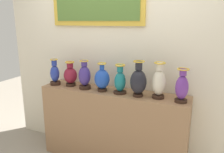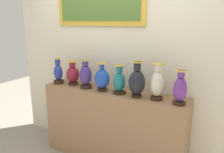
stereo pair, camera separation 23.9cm
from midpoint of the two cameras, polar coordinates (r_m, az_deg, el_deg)
The scene contains 10 objects.
display_shelf at distance 2.91m, azimuth 2.41°, elevation -12.87°, with size 1.87×0.39×0.97m, color #99704C.
back_wall at distance 2.84m, azimuth 4.78°, elevation 9.87°, with size 3.44×0.14×3.15m.
vase_cobalt at distance 3.08m, azimuth -11.61°, elevation 0.90°, with size 0.14×0.14×0.35m.
vase_burgundy at distance 2.98m, azimuth -7.86°, elevation 0.59°, with size 0.17×0.17×0.33m.
vase_indigo at distance 2.81m, azimuth -4.42°, elevation 0.17°, with size 0.15×0.15×0.37m.
vase_sapphire at distance 2.69m, azimuth -0.04°, elevation -0.58°, with size 0.19×0.19×0.36m.
vase_teal at distance 2.60m, azimuth 4.54°, elevation -1.26°, with size 0.16×0.16×0.35m.
vase_onyx at distance 2.49m, azimuth 9.19°, elevation -1.35°, with size 0.19×0.19×0.42m.
vase_ivory at distance 2.46m, azimuth 14.39°, elevation -1.79°, with size 0.15×0.15×0.41m.
vase_violet at distance 2.39m, azimuth 19.97°, elevation -3.10°, with size 0.14×0.14×0.37m.
Camera 2 is at (1.26, -2.27, 1.80)m, focal length 35.36 mm.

